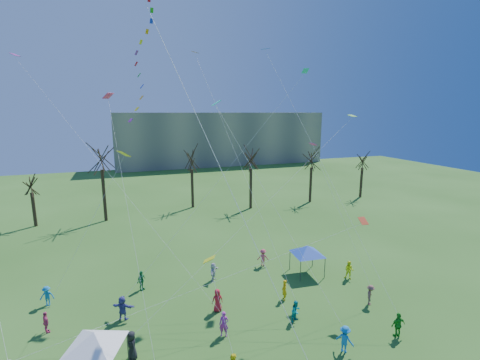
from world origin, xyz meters
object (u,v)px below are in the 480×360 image
object	(u,v)px
distant_building	(221,138)
canopy_tent_blue	(307,250)
canopy_tent_white	(94,339)
big_box_kite	(147,62)

from	to	relation	value
distant_building	canopy_tent_blue	bearing A→B (deg)	-99.83
distant_building	canopy_tent_white	distance (m)	83.37
distant_building	big_box_kite	bearing A→B (deg)	-109.05
distant_building	canopy_tent_white	xyz separation A→B (m)	(-30.16, -77.56, -4.93)
big_box_kite	canopy_tent_white	size ratio (longest dim) A/B	5.91
distant_building	big_box_kite	size ratio (longest dim) A/B	2.69
canopy_tent_white	canopy_tent_blue	world-z (taller)	canopy_tent_white
distant_building	canopy_tent_white	bearing A→B (deg)	-111.25
big_box_kite	canopy_tent_white	xyz separation A→B (m)	(-3.72, -1.00, -15.14)
distant_building	canopy_tent_blue	size ratio (longest dim) A/B	16.10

